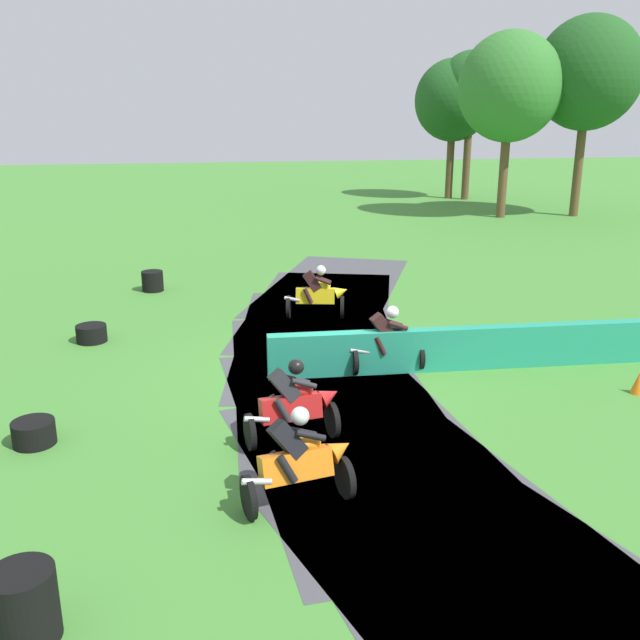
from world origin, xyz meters
TOP-DOWN VIEW (x-y plane):
  - ground_plane at (0.00, 0.00)m, footprint 120.00×120.00m
  - track_asphalt at (0.62, -0.03)m, footprint 7.21×23.95m
  - safety_barrier at (5.32, -0.24)m, footprint 12.96×0.89m
  - motorcycle_lead_yellow at (0.60, 4.07)m, footprint 1.71×0.98m
  - motorcycle_chase_black at (1.38, -0.00)m, footprint 1.68×0.70m
  - motorcycle_trailing_red at (-1.00, -2.78)m, footprint 1.67×0.92m
  - motorcycle_fourth_orange at (-1.20, -4.66)m, footprint 1.67×1.03m
  - tire_stack_near at (-3.80, 7.72)m, footprint 0.64×0.64m
  - tire_stack_mid_a at (-4.98, 3.09)m, footprint 0.70×0.70m
  - tire_stack_mid_b at (-5.21, -2.18)m, footprint 0.69×0.69m
  - tire_stack_far at (-4.37, -6.76)m, footprint 0.68×0.68m
  - traffic_cone at (5.77, -2.01)m, footprint 0.28×0.28m
  - tree_far_left at (12.73, 19.81)m, footprint 4.94×4.94m
  - tree_far_right at (16.61, 19.59)m, footprint 5.14×5.14m
  - tree_mid_rise at (12.89, 27.72)m, footprint 4.52×4.52m
  - tree_behind_barrier at (13.68, 27.05)m, footprint 3.81×3.81m

SIDE VIEW (x-z plane):
  - ground_plane at x=0.00m, z-range 0.00..0.00m
  - track_asphalt at x=0.62m, z-range 0.00..0.01m
  - tire_stack_mid_a at x=-4.98m, z-range 0.00..0.40m
  - tire_stack_mid_b at x=-5.21m, z-range 0.00..0.40m
  - traffic_cone at x=5.77m, z-range 0.00..0.44m
  - tire_stack_near at x=-3.80m, z-range 0.00..0.60m
  - tire_stack_far at x=-4.37m, z-range 0.00..0.80m
  - safety_barrier at x=5.32m, z-range 0.00..0.90m
  - motorcycle_fourth_orange at x=-1.20m, z-range -0.08..1.35m
  - motorcycle_trailing_red at x=-1.00m, z-range -0.06..1.37m
  - motorcycle_lead_yellow at x=0.60m, z-range -0.05..1.37m
  - motorcycle_chase_black at x=1.38m, z-range -0.05..1.37m
  - tree_mid_rise at x=12.89m, z-range 1.65..9.75m
  - tree_far_left at x=12.73m, z-range 1.80..10.64m
  - tree_behind_barrier at x=13.68m, z-range 2.18..10.67m
  - tree_far_right at x=16.61m, z-range 2.07..11.66m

